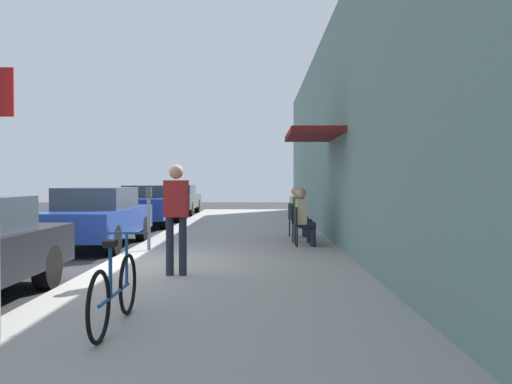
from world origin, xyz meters
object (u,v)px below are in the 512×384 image
object	(u,v)px
parked_car_1	(96,216)
seated_patron_0	(304,215)
cafe_chair_0	(301,223)
cafe_chair_2	(295,218)
parked_car_3	(177,199)
parked_car_2	(149,205)
parking_meter	(149,213)
pedestrian_standing	(176,210)
seated_patron_2	(298,210)
seated_patron_1	(301,213)
cafe_chair_1	(299,221)
bicycle_0	(115,291)

from	to	relation	value
parked_car_1	seated_patron_0	bearing A→B (deg)	-8.41
cafe_chair_0	cafe_chair_2	world-z (taller)	same
parked_car_1	parked_car_3	distance (m)	12.40
parked_car_1	parked_car_2	xyz separation A→B (m)	(-0.00, 6.06, 0.01)
parked_car_2	parking_meter	xyz separation A→B (m)	(1.55, -7.48, 0.14)
seated_patron_0	pedestrian_standing	world-z (taller)	pedestrian_standing
cafe_chair_0	seated_patron_2	xyz separation A→B (m)	(0.06, 1.93, 0.19)
cafe_chair_0	cafe_chair_2	xyz separation A→B (m)	(0.00, 1.91, 0.00)
seated_patron_0	seated_patron_1	xyz separation A→B (m)	(0.00, 0.79, 0.00)
cafe_chair_0	cafe_chair_2	distance (m)	1.91
cafe_chair_0	seated_patron_1	size ratio (longest dim) A/B	0.67
cafe_chair_1	parked_car_1	bearing A→B (deg)	-178.97
seated_patron_1	seated_patron_2	distance (m)	1.13
cafe_chair_2	parked_car_1	bearing A→B (deg)	-166.03
seated_patron_2	parked_car_1	bearing A→B (deg)	-166.08
parked_car_1	seated_patron_1	xyz separation A→B (m)	(4.86, 0.07, 0.09)
pedestrian_standing	parking_meter	bearing A→B (deg)	109.23
bicycle_0	cafe_chair_2	size ratio (longest dim) A/B	1.97
seated_patron_1	pedestrian_standing	distance (m)	5.03
cafe_chair_1	pedestrian_standing	xyz separation A→B (m)	(-2.21, -4.50, 0.50)
seated_patron_0	cafe_chair_1	xyz separation A→B (m)	(-0.06, 0.80, -0.19)
parked_car_2	seated_patron_2	distance (m)	6.87
bicycle_0	seated_patron_0	world-z (taller)	seated_patron_0
parking_meter	seated_patron_1	bearing A→B (deg)	24.25
seated_patron_0	seated_patron_2	world-z (taller)	same
parked_car_2	parking_meter	distance (m)	7.64
cafe_chair_0	parked_car_3	bearing A→B (deg)	110.08
parking_meter	pedestrian_standing	bearing A→B (deg)	-70.77
bicycle_0	seated_patron_1	bearing A→B (deg)	71.90
seated_patron_1	seated_patron_2	size ratio (longest dim) A/B	1.00
seated_patron_1	cafe_chair_2	size ratio (longest dim) A/B	1.48
seated_patron_1	parked_car_2	bearing A→B (deg)	129.06
bicycle_0	parked_car_3	bearing A→B (deg)	97.05
parking_meter	bicycle_0	bearing A→B (deg)	-81.43
seated_patron_1	pedestrian_standing	size ratio (longest dim) A/B	0.76
parked_car_1	parking_meter	bearing A→B (deg)	-42.41
parked_car_2	cafe_chair_0	bearing A→B (deg)	-54.73
parked_car_3	seated_patron_0	bearing A→B (deg)	-69.68
bicycle_0	pedestrian_standing	size ratio (longest dim) A/B	1.01
parked_car_3	seated_patron_1	bearing A→B (deg)	-68.49
parked_car_2	cafe_chair_2	xyz separation A→B (m)	(4.80, -4.87, -0.12)
parking_meter	cafe_chair_1	world-z (taller)	parking_meter
bicycle_0	pedestrian_standing	xyz separation A→B (m)	(0.15, 2.91, 0.64)
seated_patron_0	seated_patron_2	xyz separation A→B (m)	(0.00, 1.92, 0.00)
seated_patron_2	pedestrian_standing	bearing A→B (deg)	-111.97
cafe_chair_0	seated_patron_0	world-z (taller)	seated_patron_0
parked_car_1	seated_patron_2	bearing A→B (deg)	13.92
parking_meter	cafe_chair_1	bearing A→B (deg)	24.81
parked_car_1	cafe_chair_1	world-z (taller)	parked_car_1
cafe_chair_0	seated_patron_2	size ratio (longest dim) A/B	0.67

